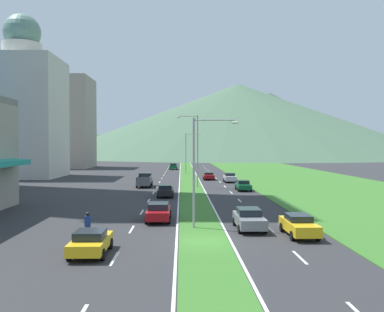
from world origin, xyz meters
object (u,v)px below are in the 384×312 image
(car_3, at_px, (230,178))
(car_7, at_px, (173,166))
(car_5, at_px, (166,191))
(street_lamp_mid, at_px, (195,146))
(car_1, at_px, (209,176))
(car_4, at_px, (159,212))
(street_lamp_near, at_px, (200,164))
(car_8, at_px, (91,242))
(motorcycle_rider, at_px, (88,228))
(pickup_truck_0, at_px, (145,180))
(street_lamp_far, at_px, (188,150))
(car_2, at_px, (243,185))
(car_0, at_px, (299,225))
(car_6, at_px, (249,219))

(car_3, relative_size, car_7, 1.00)
(car_5, height_order, car_7, car_7)
(street_lamp_mid, distance_m, car_3, 11.96)
(car_1, relative_size, car_4, 0.95)
(street_lamp_near, relative_size, street_lamp_mid, 0.77)
(street_lamp_near, height_order, car_1, street_lamp_near)
(street_lamp_mid, bearing_deg, street_lamp_near, -91.31)
(car_8, distance_m, motorcycle_rider, 4.09)
(street_lamp_mid, bearing_deg, car_8, -100.72)
(street_lamp_mid, xyz_separation_m, car_7, (-4.12, 46.75, -5.25))
(street_lamp_near, bearing_deg, car_4, 135.05)
(street_lamp_mid, xyz_separation_m, pickup_truck_0, (-7.56, 1.51, -5.07))
(car_8, relative_size, motorcycle_rider, 2.08)
(street_lamp_far, xyz_separation_m, pickup_truck_0, (-6.88, -29.00, -4.17))
(car_2, height_order, car_3, car_3)
(car_1, bearing_deg, car_0, 3.74)
(car_2, bearing_deg, car_1, -169.19)
(car_1, relative_size, car_5, 0.98)
(street_lamp_far, height_order, car_8, street_lamp_far)
(car_6, bearing_deg, car_2, 172.56)
(car_1, distance_m, car_8, 53.23)
(street_lamp_near, distance_m, car_7, 77.45)
(car_4, relative_size, car_6, 1.00)
(car_4, bearing_deg, pickup_truck_0, 7.18)
(car_8, bearing_deg, street_lamp_near, -41.03)
(car_2, relative_size, car_6, 0.91)
(street_lamp_near, relative_size, car_0, 1.77)
(street_lamp_far, relative_size, pickup_truck_0, 1.63)
(car_0, bearing_deg, street_lamp_near, -113.01)
(car_3, xyz_separation_m, pickup_truck_0, (-13.64, -7.34, 0.19))
(street_lamp_far, relative_size, car_6, 1.85)
(car_2, bearing_deg, car_4, -24.22)
(car_4, distance_m, pickup_truck_0, 29.03)
(car_0, relative_size, motorcycle_rider, 2.32)
(car_3, bearing_deg, car_0, -0.15)
(car_7, bearing_deg, street_lamp_mid, -174.97)
(car_7, height_order, motorcycle_rider, motorcycle_rider)
(car_4, relative_size, pickup_truck_0, 0.89)
(car_0, relative_size, car_2, 1.08)
(car_7, bearing_deg, street_lamp_far, -168.04)
(street_lamp_mid, xyz_separation_m, car_4, (-3.93, -27.29, -5.29))
(street_lamp_mid, height_order, car_8, street_lamp_mid)
(street_lamp_far, bearing_deg, car_1, -77.71)
(car_3, bearing_deg, car_6, -4.52)
(car_7, bearing_deg, car_5, -179.86)
(car_2, bearing_deg, pickup_truck_0, -112.61)
(street_lamp_mid, height_order, motorcycle_rider, street_lamp_mid)
(car_1, bearing_deg, car_8, -10.88)
(car_2, relative_size, car_4, 0.90)
(car_5, bearing_deg, car_0, -156.04)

